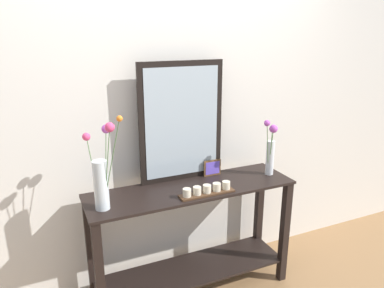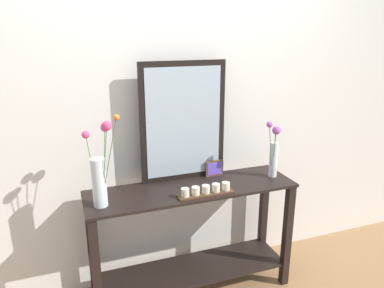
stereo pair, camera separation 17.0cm
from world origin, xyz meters
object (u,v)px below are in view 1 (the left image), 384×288
console_table (192,231)px  vase_right (270,149)px  candle_tray (207,190)px  tall_vase_left (102,176)px  mirror_leaning (182,122)px  picture_frame_small (212,168)px

console_table → vase_right: size_ratio=3.30×
vase_right → candle_tray: bearing=-169.1°
tall_vase_left → vase_right: size_ratio=1.33×
vase_right → candle_tray: vase_right is taller
console_table → candle_tray: (0.05, -0.14, 0.38)m
mirror_leaning → candle_tray: bearing=-81.6°
mirror_leaning → vase_right: (0.64, -0.21, -0.23)m
vase_right → mirror_leaning: bearing=161.8°
vase_right → picture_frame_small: vase_right is taller
console_table → mirror_leaning: 0.80m
tall_vase_left → vase_right: 1.27m
mirror_leaning → candle_tray: (0.05, -0.32, -0.41)m
mirror_leaning → tall_vase_left: 0.71m
picture_frame_small → console_table: bearing=-148.0°
tall_vase_left → mirror_leaning: bearing=21.1°
tall_vase_left → picture_frame_small: 0.91m
console_table → tall_vase_left: bearing=-174.4°
candle_tray → picture_frame_small: picture_frame_small is taller
console_table → vase_right: bearing=-2.4°
picture_frame_small → candle_tray: bearing=-123.2°
mirror_leaning → picture_frame_small: size_ratio=6.22×
mirror_leaning → candle_tray: size_ratio=2.21×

